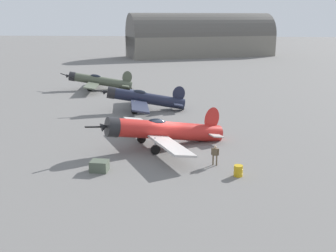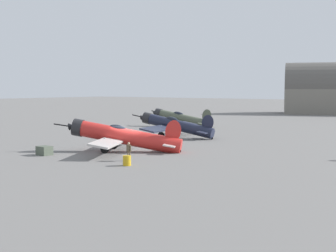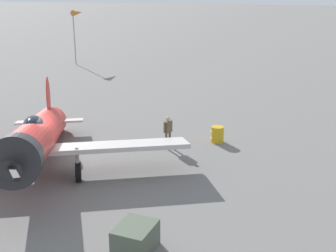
{
  "view_description": "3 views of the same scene",
  "coord_description": "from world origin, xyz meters",
  "px_view_note": "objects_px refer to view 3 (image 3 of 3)",
  "views": [
    {
      "loc": [
        33.5,
        2.95,
        10.97
      ],
      "look_at": [
        0.0,
        -0.0,
        1.8
      ],
      "focal_mm": 43.09,
      "sensor_mm": 36.0,
      "label": 1
    },
    {
      "loc": [
        35.41,
        31.35,
        6.17
      ],
      "look_at": [
        -11.05,
        -3.54,
        1.6
      ],
      "focal_mm": 52.97,
      "sensor_mm": 36.0,
      "label": 2
    },
    {
      "loc": [
        11.04,
        -14.54,
        7.37
      ],
      "look_at": [
        4.43,
        3.97,
        1.1
      ],
      "focal_mm": 46.3,
      "sensor_mm": 36.0,
      "label": 3
    }
  ],
  "objects_px": {
    "airplane_foreground": "(37,138)",
    "fuel_drum": "(217,134)",
    "windsock_mast": "(77,15)",
    "equipment_crate": "(135,238)",
    "ground_crew_mechanic": "(168,129)"
  },
  "relations": [
    {
      "from": "airplane_foreground",
      "to": "fuel_drum",
      "type": "xyz_separation_m",
      "value": [
        6.23,
        6.04,
        -1.05
      ]
    },
    {
      "from": "fuel_drum",
      "to": "windsock_mast",
      "type": "height_order",
      "value": "windsock_mast"
    },
    {
      "from": "windsock_mast",
      "to": "ground_crew_mechanic",
      "type": "bearing_deg",
      "value": -50.29
    },
    {
      "from": "airplane_foreground",
      "to": "ground_crew_mechanic",
      "type": "relative_size",
      "value": 7.47
    },
    {
      "from": "equipment_crate",
      "to": "windsock_mast",
      "type": "distance_m",
      "value": 34.64
    },
    {
      "from": "ground_crew_mechanic",
      "to": "windsock_mast",
      "type": "height_order",
      "value": "windsock_mast"
    },
    {
      "from": "airplane_foreground",
      "to": "windsock_mast",
      "type": "xyz_separation_m",
      "value": [
        -12.66,
        24.71,
        3.38
      ]
    },
    {
      "from": "airplane_foreground",
      "to": "fuel_drum",
      "type": "height_order",
      "value": "airplane_foreground"
    },
    {
      "from": "equipment_crate",
      "to": "airplane_foreground",
      "type": "bearing_deg",
      "value": 147.04
    },
    {
      "from": "windsock_mast",
      "to": "fuel_drum",
      "type": "bearing_deg",
      "value": -44.67
    },
    {
      "from": "airplane_foreground",
      "to": "equipment_crate",
      "type": "distance_m",
      "value": 7.44
    },
    {
      "from": "equipment_crate",
      "to": "fuel_drum",
      "type": "distance_m",
      "value": 10.05
    },
    {
      "from": "airplane_foreground",
      "to": "windsock_mast",
      "type": "relative_size",
      "value": 2.2
    },
    {
      "from": "ground_crew_mechanic",
      "to": "windsock_mast",
      "type": "bearing_deg",
      "value": 146.57
    },
    {
      "from": "ground_crew_mechanic",
      "to": "airplane_foreground",
      "type": "bearing_deg",
      "value": -116.48
    }
  ]
}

